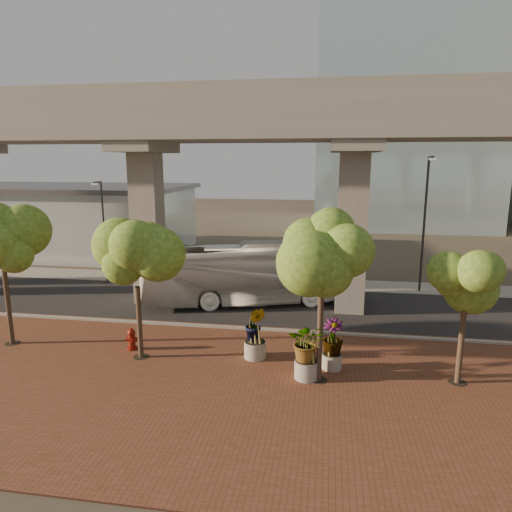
# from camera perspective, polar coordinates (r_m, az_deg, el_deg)

# --- Properties ---
(ground) EXTENTS (160.00, 160.00, 0.00)m
(ground) POSITION_cam_1_polar(r_m,az_deg,el_deg) (25.67, -1.96, -7.58)
(ground) COLOR #3B372A
(ground) RESTS_ON ground
(brick_plaza) EXTENTS (70.00, 13.00, 0.06)m
(brick_plaza) POSITION_cam_1_polar(r_m,az_deg,el_deg) (18.50, -6.84, -15.57)
(brick_plaza) COLOR brown
(brick_plaza) RESTS_ON ground
(asphalt_road) EXTENTS (90.00, 8.00, 0.04)m
(asphalt_road) POSITION_cam_1_polar(r_m,az_deg,el_deg) (27.53, -1.17, -6.19)
(asphalt_road) COLOR black
(asphalt_road) RESTS_ON ground
(curb_strip) EXTENTS (70.00, 0.25, 0.16)m
(curb_strip) POSITION_cam_1_polar(r_m,az_deg,el_deg) (23.80, -2.88, -8.97)
(curb_strip) COLOR gray
(curb_strip) RESTS_ON ground
(far_sidewalk) EXTENTS (90.00, 3.00, 0.06)m
(far_sidewalk) POSITION_cam_1_polar(r_m,az_deg,el_deg) (32.73, 0.53, -3.24)
(far_sidewalk) COLOR gray
(far_sidewalk) RESTS_ON ground
(transit_viaduct) EXTENTS (72.00, 5.60, 12.40)m
(transit_viaduct) POSITION_cam_1_polar(r_m,az_deg,el_deg) (26.22, -1.23, 9.10)
(transit_viaduct) COLOR gray
(transit_viaduct) RESTS_ON ground
(station_pavilion) EXTENTS (23.00, 13.00, 6.30)m
(station_pavilion) POSITION_cam_1_polar(r_m,az_deg,el_deg) (47.09, -22.70, 4.40)
(station_pavilion) COLOR silver
(station_pavilion) RESTS_ON ground
(transit_bus) EXTENTS (13.39, 6.50, 3.64)m
(transit_bus) POSITION_cam_1_polar(r_m,az_deg,el_deg) (27.60, -0.66, -2.26)
(transit_bus) COLOR silver
(transit_bus) RESTS_ON ground
(fire_hydrant) EXTENTS (0.51, 0.46, 1.02)m
(fire_hydrant) POSITION_cam_1_polar(r_m,az_deg,el_deg) (21.89, -15.27, -9.98)
(fire_hydrant) COLOR maroon
(fire_hydrant) RESTS_ON ground
(planter_front) EXTENTS (2.11, 2.11, 2.32)m
(planter_front) POSITION_cam_1_polar(r_m,az_deg,el_deg) (18.26, 6.39, -10.95)
(planter_front) COLOR gray
(planter_front) RESTS_ON ground
(planter_right) EXTENTS (1.99, 1.99, 2.12)m
(planter_right) POSITION_cam_1_polar(r_m,az_deg,el_deg) (19.25, 9.55, -10.21)
(planter_right) COLOR #99968A
(planter_right) RESTS_ON ground
(planter_left) EXTENTS (2.11, 2.11, 2.32)m
(planter_left) POSITION_cam_1_polar(r_m,az_deg,el_deg) (19.94, -0.12, -8.88)
(planter_left) COLOR gray
(planter_left) RESTS_ON ground
(street_tree_far_west) EXTENTS (3.91, 3.91, 6.54)m
(street_tree_far_west) POSITION_cam_1_polar(r_m,az_deg,el_deg) (23.61, -29.24, 1.23)
(street_tree_far_west) COLOR #4B3A2B
(street_tree_far_west) RESTS_ON ground
(street_tree_near_west) EXTENTS (3.63, 3.63, 5.92)m
(street_tree_near_west) POSITION_cam_1_polar(r_m,az_deg,el_deg) (19.85, -14.76, -0.80)
(street_tree_near_west) COLOR #4B3A2B
(street_tree_near_west) RESTS_ON ground
(street_tree_near_east) EXTENTS (3.81, 3.81, 6.81)m
(street_tree_near_east) POSITION_cam_1_polar(r_m,az_deg,el_deg) (17.08, 8.29, 0.20)
(street_tree_near_east) COLOR #4B3A2B
(street_tree_near_east) RESTS_ON ground
(street_tree_far_east) EXTENTS (3.23, 3.23, 5.61)m
(street_tree_far_east) POSITION_cam_1_polar(r_m,az_deg,el_deg) (18.65, 24.89, -2.73)
(street_tree_far_east) COLOR #4B3A2B
(street_tree_far_east) RESTS_ON ground
(streetlamp_west) EXTENTS (0.35, 1.03, 7.14)m
(streetlamp_west) POSITION_cam_1_polar(r_m,az_deg,el_deg) (33.37, -18.57, 3.69)
(streetlamp_west) COLOR #313035
(streetlamp_west) RESTS_ON ground
(streetlamp_east) EXTENTS (0.43, 1.27, 8.78)m
(streetlamp_east) POSITION_cam_1_polar(r_m,az_deg,el_deg) (31.32, 20.39, 4.83)
(streetlamp_east) COLOR #2E2D33
(streetlamp_east) RESTS_ON ground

